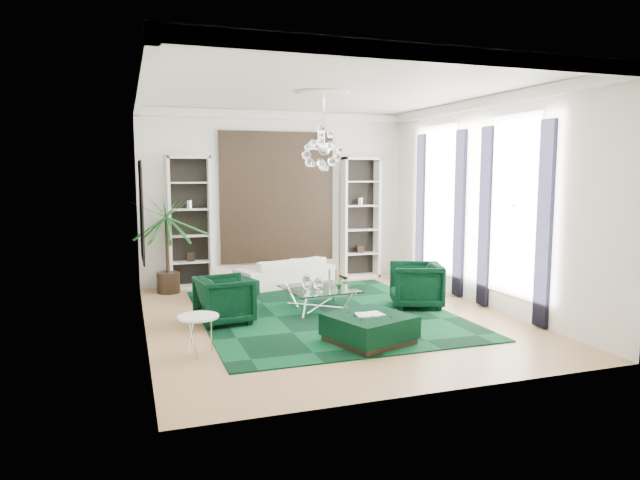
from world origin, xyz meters
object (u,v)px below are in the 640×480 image
object	(u,v)px
ottoman_side	(230,289)
side_table	(199,336)
sofa	(285,272)
coffee_table	(319,299)
armchair_left	(225,300)
ottoman_front	(369,329)
armchair_right	(416,285)
palm	(167,231)

from	to	relation	value
ottoman_side	side_table	bearing A→B (deg)	-106.86
sofa	ottoman_side	bearing A→B (deg)	16.09
coffee_table	armchair_left	bearing A→B (deg)	-168.69
ottoman_front	coffee_table	bearing A→B (deg)	91.36
armchair_right	palm	bearing A→B (deg)	-103.72
armchair_right	ottoman_side	size ratio (longest dim) A/B	1.07
armchair_left	ottoman_side	world-z (taller)	armchair_left
armchair_left	side_table	size ratio (longest dim) A/B	1.54
coffee_table	sofa	bearing A→B (deg)	90.00
ottoman_side	side_table	xyz separation A→B (m)	(-1.00, -3.30, 0.08)
armchair_right	coffee_table	world-z (taller)	armchair_right
sofa	coffee_table	world-z (taller)	sofa
coffee_table	side_table	bearing A→B (deg)	-141.79
ottoman_front	side_table	world-z (taller)	side_table
ottoman_front	ottoman_side	bearing A→B (deg)	111.52
ottoman_side	ottoman_front	size ratio (longest dim) A/B	0.81
armchair_left	armchair_right	world-z (taller)	armchair_right
armchair_left	coffee_table	distance (m)	1.79
armchair_right	ottoman_front	bearing A→B (deg)	-24.68
ottoman_side	ottoman_front	distance (m)	3.82
armchair_left	ottoman_front	size ratio (longest dim) A/B	0.82
armchair_right	side_table	distance (m)	4.37
sofa	armchair_right	world-z (taller)	armchair_right
armchair_left	ottoman_side	size ratio (longest dim) A/B	1.02
armchair_right	ottoman_front	distance (m)	2.45
ottoman_side	armchair_right	bearing A→B (deg)	-30.14
armchair_left	palm	bearing A→B (deg)	6.73
sofa	side_table	distance (m)	4.77
side_table	palm	xyz separation A→B (m)	(-0.10, 4.25, 1.01)
armchair_left	palm	xyz separation A→B (m)	(-0.70, 2.75, 0.88)
sofa	armchair_right	distance (m)	3.18
coffee_table	ottoman_front	xyz separation A→B (m)	(0.05, -2.10, 0.01)
armchair_left	ottoman_side	bearing A→B (deg)	-20.08
ottoman_side	palm	size ratio (longest dim) A/B	0.33
armchair_right	ottoman_side	bearing A→B (deg)	-100.65
armchair_right	ottoman_side	world-z (taller)	armchair_right
sofa	ottoman_front	distance (m)	4.40
armchair_right	side_table	world-z (taller)	armchair_right
coffee_table	ottoman_side	distance (m)	1.98
armchair_right	side_table	bearing A→B (deg)	-50.41
sofa	armchair_left	xyz separation A→B (m)	(-1.75, -2.65, 0.08)
sofa	armchair_left	bearing A→B (deg)	40.45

